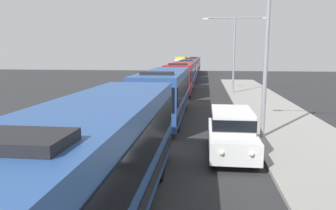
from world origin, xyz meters
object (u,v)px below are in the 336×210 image
(bus_rear, at_px, (192,66))
(bus_fourth_in_line, at_px, (188,70))
(bus_lead, at_px, (95,161))
(streetlamp_mid, at_px, (267,33))
(white_suv, at_px, (231,131))
(box_truck_oncoming, at_px, (181,63))
(bus_middle, at_px, (181,77))
(bus_tail_end, at_px, (194,63))
(bus_second_in_line, at_px, (165,92))
(streetlamp_far, at_px, (234,45))

(bus_rear, bearing_deg, bus_fourth_in_line, -90.00)
(bus_lead, relative_size, streetlamp_mid, 1.35)
(white_suv, distance_m, box_truck_oncoming, 62.71)
(bus_rear, bearing_deg, box_truck_oncoming, 102.88)
(bus_middle, bearing_deg, bus_tail_end, 90.00)
(bus_lead, bearing_deg, white_suv, 58.45)
(white_suv, xyz_separation_m, streetlamp_mid, (1.70, 2.50, 4.10))
(bus_lead, relative_size, bus_rear, 0.97)
(bus_lead, bearing_deg, bus_tail_end, 90.00)
(bus_middle, bearing_deg, box_truck_oncoming, 94.48)
(bus_tail_end, xyz_separation_m, streetlamp_mid, (5.40, -58.91, 3.44))
(white_suv, bearing_deg, bus_fourth_in_line, 96.20)
(bus_lead, relative_size, box_truck_oncoming, 1.36)
(bus_second_in_line, height_order, bus_tail_end, same)
(bus_fourth_in_line, height_order, box_truck_oncoming, bus_fourth_in_line)
(bus_lead, height_order, bus_second_in_line, same)
(streetlamp_far, bearing_deg, bus_fourth_in_line, 110.63)
(bus_lead, distance_m, streetlamp_mid, 10.66)
(bus_rear, bearing_deg, bus_tail_end, 90.00)
(bus_rear, xyz_separation_m, bus_tail_end, (0.00, 13.53, 0.00))
(bus_lead, distance_m, bus_rear, 53.90)
(bus_middle, relative_size, bus_tail_end, 0.97)
(bus_tail_end, relative_size, streetlamp_mid, 1.42)
(bus_lead, height_order, box_truck_oncoming, bus_lead)
(bus_middle, distance_m, box_truck_oncoming, 42.25)
(bus_rear, bearing_deg, bus_middle, -90.00)
(bus_tail_end, bearing_deg, box_truck_oncoming, 164.52)
(bus_second_in_line, bearing_deg, bus_fourth_in_line, 90.00)
(white_suv, relative_size, streetlamp_far, 0.60)
(bus_second_in_line, height_order, bus_rear, same)
(bus_fourth_in_line, distance_m, streetlamp_far, 15.66)
(bus_fourth_in_line, xyz_separation_m, streetlamp_far, (5.40, -14.34, 3.22))
(bus_second_in_line, distance_m, bus_fourth_in_line, 26.94)
(bus_middle, distance_m, bus_fourth_in_line, 13.85)
(streetlamp_mid, distance_m, streetlamp_far, 17.21)
(bus_middle, relative_size, streetlamp_mid, 1.38)
(box_truck_oncoming, relative_size, streetlamp_far, 1.06)
(bus_second_in_line, xyz_separation_m, white_suv, (3.70, -7.10, -0.66))
(bus_second_in_line, height_order, streetlamp_far, streetlamp_far)
(white_suv, bearing_deg, box_truck_oncoming, 96.41)
(bus_fourth_in_line, bearing_deg, bus_lead, -90.00)
(bus_second_in_line, height_order, white_suv, bus_second_in_line)
(bus_fourth_in_line, relative_size, white_suv, 2.70)
(bus_rear, relative_size, white_suv, 2.50)
(bus_second_in_line, bearing_deg, streetlamp_far, 66.82)
(bus_fourth_in_line, height_order, bus_tail_end, same)
(bus_second_in_line, bearing_deg, bus_middle, 90.00)
(bus_fourth_in_line, xyz_separation_m, bus_tail_end, (-0.00, 27.36, -0.00))
(bus_second_in_line, xyz_separation_m, streetlamp_mid, (5.40, -4.60, 3.44))
(bus_middle, relative_size, box_truck_oncoming, 1.39)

